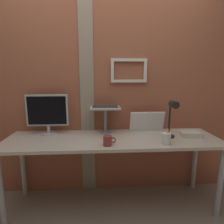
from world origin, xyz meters
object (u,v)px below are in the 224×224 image
Objects in this scene: coffee_mug at (108,141)px; laptop at (105,102)px; desk_lamp at (172,115)px; pen_cup at (166,139)px; monitor at (47,112)px; whiteboard_panel at (147,121)px.

laptop is at bearing 91.28° from coffee_mug.
desk_lamp reaches higher than pen_cup.
laptop reaches higher than monitor.
monitor is 1.10m from whiteboard_panel.
coffee_mug is (0.63, -0.39, -0.20)m from monitor.
desk_lamp is at bearing -57.32° from whiteboard_panel.
coffee_mug is at bearing -88.72° from laptop.
laptop is at bearing 154.58° from desk_lamp.
whiteboard_panel reaches higher than pen_cup.
laptop is 2.08× the size of pen_cup.
coffee_mug is at bearing -166.49° from desk_lamp.
laptop reaches higher than whiteboard_panel.
monitor is at bearing -178.16° from whiteboard_panel.
whiteboard_panel is (0.47, -0.03, -0.23)m from laptop.
monitor is 0.63m from laptop.
desk_lamp reaches higher than whiteboard_panel.
coffee_mug is (0.01, -0.46, -0.29)m from laptop.
desk_lamp is 0.68m from coffee_mug.
monitor is 2.86× the size of pen_cup.
laptop is 0.55m from coffee_mug.
monitor reaches higher than whiteboard_panel.
coffee_mug is at bearing -31.96° from monitor.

